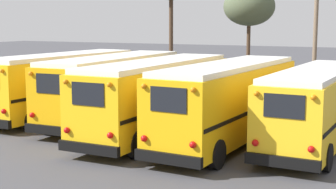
# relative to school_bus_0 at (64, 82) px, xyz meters

# --- Properties ---
(ground_plane) EXTENTS (160.00, 160.00, 0.00)m
(ground_plane) POSITION_rel_school_bus_0_xyz_m (6.46, -0.85, -1.74)
(ground_plane) COLOR #424247
(school_bus_0) EXTENTS (2.83, 10.07, 3.22)m
(school_bus_0) POSITION_rel_school_bus_0_xyz_m (0.00, 0.00, 0.00)
(school_bus_0) COLOR yellow
(school_bus_0) RESTS_ON ground
(school_bus_1) EXTENTS (2.85, 10.25, 3.21)m
(school_bus_1) POSITION_rel_school_bus_0_xyz_m (3.23, -0.17, 0.01)
(school_bus_1) COLOR #E5A00C
(school_bus_1) RESTS_ON ground
(school_bus_2) EXTENTS (2.59, 10.36, 3.22)m
(school_bus_2) POSITION_rel_school_bus_0_xyz_m (6.46, -1.86, 0.01)
(school_bus_2) COLOR yellow
(school_bus_2) RESTS_ON ground
(school_bus_3) EXTENTS (2.92, 10.28, 3.22)m
(school_bus_3) POSITION_rel_school_bus_0_xyz_m (9.68, -1.88, 0.01)
(school_bus_3) COLOR #EAAA0F
(school_bus_3) RESTS_ON ground
(school_bus_4) EXTENTS (2.71, 9.95, 3.03)m
(school_bus_4) POSITION_rel_school_bus_0_xyz_m (12.91, -0.72, -0.09)
(school_bus_4) COLOR yellow
(school_bus_4) RESTS_ON ground
(utility_pole) EXTENTS (1.80, 0.26, 8.39)m
(utility_pole) POSITION_rel_school_bus_0_xyz_m (10.64, 10.59, 2.65)
(utility_pole) COLOR #75604C
(utility_pole) RESTS_ON ground
(bare_tree_1) EXTENTS (3.28, 3.28, 7.03)m
(bare_tree_1) POSITION_rel_school_bus_0_xyz_m (6.39, 10.89, 4.02)
(bare_tree_1) COLOR #473323
(bare_tree_1) RESTS_ON ground
(fence_line) EXTENTS (20.97, 0.06, 1.42)m
(fence_line) POSITION_rel_school_bus_0_xyz_m (6.46, 6.96, -0.74)
(fence_line) COLOR #939399
(fence_line) RESTS_ON ground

